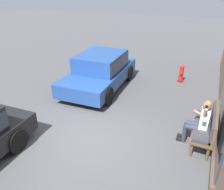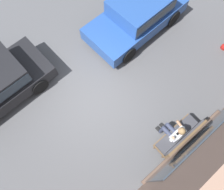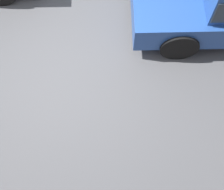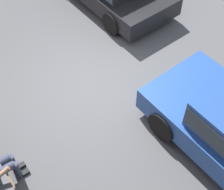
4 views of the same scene
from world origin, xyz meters
The scene contains 1 object.
ground_plane centered at (0.00, 0.00, 0.00)m, with size 60.00×60.00×0.00m, color #4C4C4F.
Camera 3 is at (-1.00, 2.60, 5.39)m, focal length 55.00 mm.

